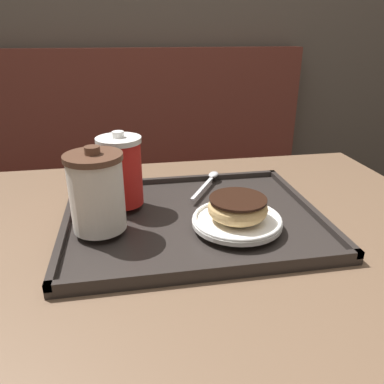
% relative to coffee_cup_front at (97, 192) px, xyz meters
% --- Properties ---
extents(booth_bench, '(1.43, 0.44, 1.00)m').
position_rel_coffee_cup_front_xyz_m(booth_bench, '(0.10, 0.88, -0.50)').
color(booth_bench, brown).
rests_on(booth_bench, ground_plane).
extents(cafe_table, '(0.99, 0.78, 0.72)m').
position_rel_coffee_cup_front_xyz_m(cafe_table, '(0.21, 0.01, -0.25)').
color(cafe_table, brown).
rests_on(cafe_table, ground_plane).
extents(serving_tray, '(0.48, 0.38, 0.02)m').
position_rel_coffee_cup_front_xyz_m(serving_tray, '(0.17, 0.04, -0.09)').
color(serving_tray, '#282321').
rests_on(serving_tray, cafe_table).
extents(coffee_cup_front, '(0.10, 0.10, 0.15)m').
position_rel_coffee_cup_front_xyz_m(coffee_cup_front, '(0.00, 0.00, 0.00)').
color(coffee_cup_front, white).
rests_on(coffee_cup_front, serving_tray).
extents(coffee_cup_rear, '(0.09, 0.09, 0.15)m').
position_rel_coffee_cup_front_xyz_m(coffee_cup_rear, '(0.04, 0.10, -0.00)').
color(coffee_cup_rear, red).
rests_on(coffee_cup_rear, serving_tray).
extents(plate_with_chocolate_donut, '(0.16, 0.16, 0.01)m').
position_rel_coffee_cup_front_xyz_m(plate_with_chocolate_donut, '(0.24, -0.03, -0.06)').
color(plate_with_chocolate_donut, white).
rests_on(plate_with_chocolate_donut, serving_tray).
extents(donut_chocolate_glazed, '(0.11, 0.11, 0.04)m').
position_rel_coffee_cup_front_xyz_m(donut_chocolate_glazed, '(0.24, -0.03, -0.04)').
color(donut_chocolate_glazed, '#DBB270').
rests_on(donut_chocolate_glazed, plate_with_chocolate_donut).
extents(spoon, '(0.10, 0.15, 0.01)m').
position_rel_coffee_cup_front_xyz_m(spoon, '(0.24, 0.19, -0.06)').
color(spoon, silver).
rests_on(spoon, serving_tray).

